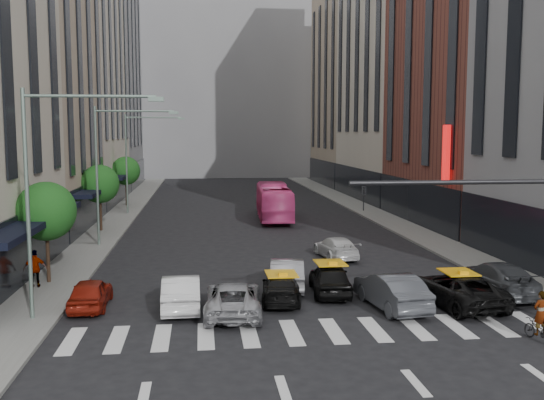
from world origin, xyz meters
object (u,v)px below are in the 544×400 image
object	(u,v)px
taxi_center	(330,279)
streetlamp_near	(52,173)
car_red	(90,293)
bus	(274,202)
streetlamp_mid	(111,157)
pedestrian_far	(35,269)
taxi_left	(281,288)
motorcycle	(540,331)
car_white_front	(181,292)
streetlamp_far	(137,150)

from	to	relation	value
taxi_center	streetlamp_near	bearing A→B (deg)	17.98
car_red	bus	size ratio (longest dim) A/B	0.34
streetlamp_mid	pedestrian_far	size ratio (longest dim) A/B	5.01
streetlamp_mid	pedestrian_far	distance (m)	12.21
taxi_center	bus	world-z (taller)	bus
taxi_left	motorcycle	size ratio (longest dim) A/B	2.74
car_red	bus	xyz separation A→B (m)	(11.01, 25.73, 0.89)
taxi_center	pedestrian_far	size ratio (longest dim) A/B	2.37
car_white_front	bus	xyz separation A→B (m)	(7.16, 26.30, 0.80)
car_white_front	bus	world-z (taller)	bus
taxi_left	car_white_front	bearing A→B (deg)	15.84
streetlamp_mid	taxi_center	world-z (taller)	streetlamp_mid
streetlamp_near	taxi_left	world-z (taller)	streetlamp_near
streetlamp_far	pedestrian_far	bearing A→B (deg)	-94.47
streetlamp_mid	pedestrian_far	world-z (taller)	streetlamp_mid
streetlamp_far	bus	xyz separation A→B (m)	(12.00, -4.60, -4.37)
streetlamp_near	streetlamp_far	xyz separation A→B (m)	(0.00, 32.00, 0.00)
taxi_center	bus	xyz separation A→B (m)	(0.37, 24.71, 0.81)
car_red	taxi_center	size ratio (longest dim) A/B	0.89
taxi_left	motorcycle	bearing A→B (deg)	151.00
streetlamp_mid	taxi_left	bearing A→B (deg)	-57.09
streetlamp_mid	taxi_center	size ratio (longest dim) A/B	2.12
taxi_left	taxi_center	distance (m)	2.59
streetlamp_mid	taxi_left	xyz separation A→B (m)	(9.22, -14.25, -5.29)
streetlamp_near	car_red	size ratio (longest dim) A/B	2.37
bus	streetlamp_far	bearing A→B (deg)	-17.88
streetlamp_mid	bus	distance (m)	17.12
streetlamp_mid	car_red	distance (m)	15.29
car_red	motorcycle	bearing A→B (deg)	159.35
streetlamp_far	taxi_center	xyz separation A→B (m)	(11.63, -29.31, -5.18)
bus	streetlamp_mid	bearing A→B (deg)	46.62
taxi_center	bus	distance (m)	24.72
streetlamp_near	motorcycle	bearing A→B (deg)	-14.31
streetlamp_mid	car_red	world-z (taller)	streetlamp_mid
taxi_left	streetlamp_mid	bearing A→B (deg)	-49.69
car_white_front	taxi_left	bearing A→B (deg)	-172.72
streetlamp_near	streetlamp_mid	world-z (taller)	same
car_white_front	streetlamp_near	bearing A→B (deg)	11.62
streetlamp_near	streetlamp_mid	bearing A→B (deg)	90.00
taxi_left	motorcycle	world-z (taller)	taxi_left
streetlamp_near	car_white_front	bearing A→B (deg)	12.77
taxi_left	motorcycle	xyz separation A→B (m)	(8.50, -6.27, -0.21)
streetlamp_far	taxi_center	bearing A→B (deg)	-68.35
streetlamp_far	car_white_front	bearing A→B (deg)	-81.09
taxi_left	streetlamp_near	bearing A→B (deg)	18.13
streetlamp_near	motorcycle	xyz separation A→B (m)	(17.72, -4.52, -5.50)
streetlamp_mid	car_white_front	world-z (taller)	streetlamp_mid
car_white_front	taxi_center	world-z (taller)	car_white_front
car_white_front	bus	bearing A→B (deg)	-106.37
taxi_center	motorcycle	xyz separation A→B (m)	(6.09, -7.21, -0.32)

